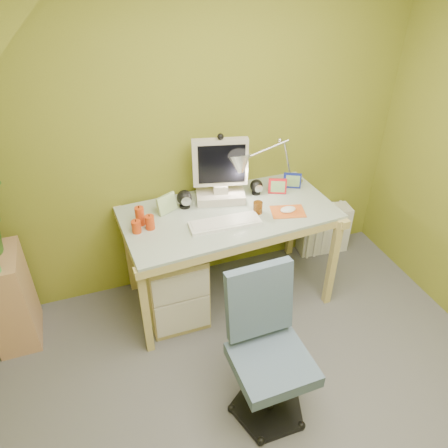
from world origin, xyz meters
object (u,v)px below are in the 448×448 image
object	(u,v)px
task_chair	(272,364)
side_ledge	(10,299)
desk_lamp	(280,152)
radiator	(324,229)
desk	(229,256)
monitor	(220,165)

from	to	relation	value
task_chair	side_ledge	bearing A→B (deg)	140.23
desk_lamp	task_chair	distance (m)	1.47
side_ledge	radiator	bearing A→B (deg)	3.88
desk	monitor	distance (m)	0.68
task_chair	radiator	xyz separation A→B (m)	(1.10, 1.28, -0.22)
desk	monitor	size ratio (longest dim) A/B	2.72
desk	task_chair	size ratio (longest dim) A/B	1.69
desk	radiator	bearing A→B (deg)	12.06
monitor	task_chair	distance (m)	1.35
desk_lamp	radiator	distance (m)	1.02
desk	radiator	size ratio (longest dim) A/B	3.41
desk	task_chair	xyz separation A→B (m)	(-0.11, -1.01, 0.04)
side_ledge	radiator	xyz separation A→B (m)	(2.50, 0.17, -0.14)
desk_lamp	task_chair	xyz separation A→B (m)	(-0.56, -1.19, -0.65)
desk_lamp	side_ledge	world-z (taller)	desk_lamp
side_ledge	radiator	size ratio (longest dim) A/B	1.66
side_ledge	task_chair	world-z (taller)	task_chair
desk	desk_lamp	world-z (taller)	desk_lamp
desk	monitor	bearing A→B (deg)	86.69
desk	desk_lamp	distance (m)	0.84
monitor	desk_lamp	bearing A→B (deg)	13.30
task_chair	desk	bearing A→B (deg)	82.18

